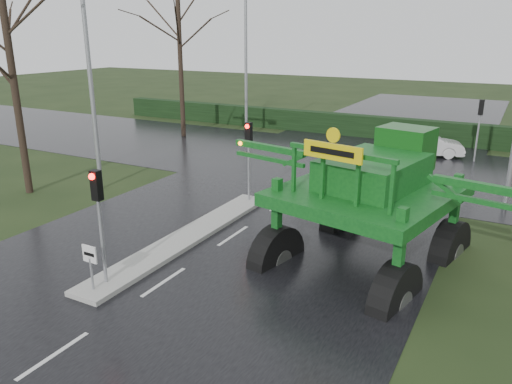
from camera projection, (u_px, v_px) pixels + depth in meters
The scene contains 15 objects.
ground at pixel (164, 283), 14.78m from camera, with size 140.00×140.00×0.00m, color black.
road_main at pixel (300, 192), 23.15m from camera, with size 14.00×80.00×0.02m, color black.
road_cross at pixel (342, 163), 28.17m from camera, with size 80.00×12.00×0.02m, color black.
median_island at pixel (188, 237), 17.86m from camera, with size 1.20×10.00×0.16m, color gray.
hedge_row at pixel (381, 128), 34.64m from camera, with size 44.00×0.90×1.50m, color black.
keep_left_sign at pixel (90, 260), 13.79m from camera, with size 0.50×0.07×1.35m.
traffic_signal_near at pixel (98, 203), 13.73m from camera, with size 0.26×0.33×3.52m.
traffic_signal_mid at pixel (249, 145), 20.85m from camera, with size 0.26×0.33×3.52m.
traffic_signal_far at pixel (480, 116), 27.79m from camera, with size 0.26×0.33×3.52m.
street_light_left_near at pixel (93, 58), 21.69m from camera, with size 3.85×0.30×10.00m.
street_light_left_far at pixel (250, 49), 33.41m from camera, with size 3.85×0.30×10.00m.
tree_left_near at pixel (11, 62), 21.33m from camera, with size 6.30×6.30×10.85m.
tree_left_far at pixel (179, 31), 33.33m from camera, with size 7.70×7.70×13.26m.
crop_sprayer at pixel (283, 177), 15.63m from camera, with size 10.17×7.27×5.78m.
white_sedan at pixel (425, 156), 29.85m from camera, with size 1.47×4.21×1.39m, color silver.
Camera 1 is at (8.71, -10.35, 7.09)m, focal length 35.00 mm.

